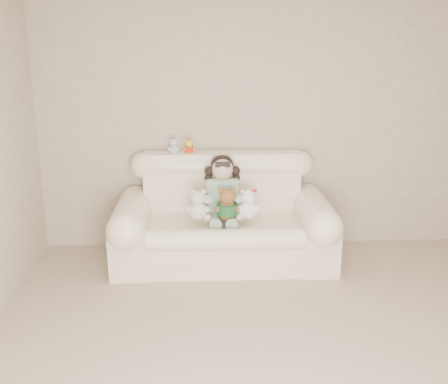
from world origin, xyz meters
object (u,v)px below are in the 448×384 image
seated_child (222,188)px  white_cat (248,201)px  sofa (224,213)px  brown_teddy (227,201)px  cream_teddy (198,202)px

seated_child → white_cat: seated_child is taller
sofa → seated_child: size_ratio=3.26×
seated_child → sofa: bearing=-81.8°
sofa → white_cat: 0.31m
seated_child → brown_teddy: 0.25m
brown_teddy → white_cat: 0.20m
white_cat → cream_teddy: same height
sofa → white_cat: size_ratio=6.06×
sofa → brown_teddy: bearing=-80.8°
seated_child → cream_teddy: bearing=-133.1°
sofa → brown_teddy: sofa is taller
brown_teddy → white_cat: brown_teddy is taller
sofa → cream_teddy: size_ratio=6.08×
sofa → cream_teddy: bearing=-148.5°
sofa → seated_child: (-0.01, 0.08, 0.23)m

